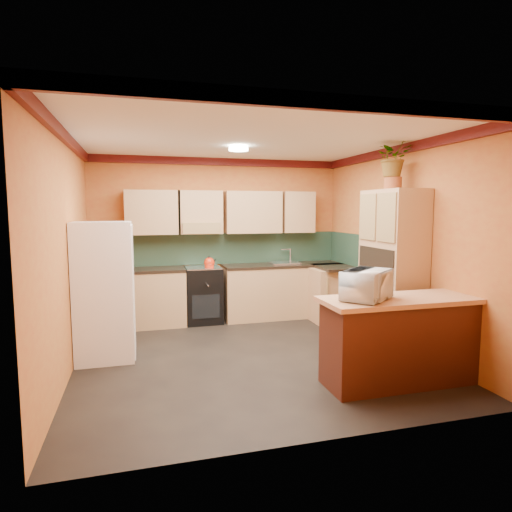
# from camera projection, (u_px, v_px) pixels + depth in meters

# --- Properties ---
(room_shell) EXTENTS (4.24, 4.24, 2.72)m
(room_shell) POSITION_uv_depth(u_px,v_px,m) (246.00, 191.00, 5.47)
(room_shell) COLOR black
(room_shell) RESTS_ON ground
(base_cabinets_back) EXTENTS (3.65, 0.60, 0.88)m
(base_cabinets_back) POSITION_uv_depth(u_px,v_px,m) (240.00, 294.00, 7.18)
(base_cabinets_back) COLOR tan
(base_cabinets_back) RESTS_ON ground
(countertop_back) EXTENTS (3.65, 0.62, 0.04)m
(countertop_back) POSITION_uv_depth(u_px,v_px,m) (240.00, 267.00, 7.13)
(countertop_back) COLOR black
(countertop_back) RESTS_ON base_cabinets_back
(stove) EXTENTS (0.58, 0.58, 0.91)m
(stove) POSITION_uv_depth(u_px,v_px,m) (203.00, 295.00, 7.01)
(stove) COLOR black
(stove) RESTS_ON ground
(kettle) EXTENTS (0.22, 0.22, 0.18)m
(kettle) POSITION_uv_depth(u_px,v_px,m) (209.00, 262.00, 6.93)
(kettle) COLOR red
(kettle) RESTS_ON stove
(sink) EXTENTS (0.48, 0.40, 0.03)m
(sink) POSITION_uv_depth(u_px,v_px,m) (284.00, 263.00, 7.33)
(sink) COLOR silver
(sink) RESTS_ON countertop_back
(base_cabinets_right) EXTENTS (0.60, 0.80, 0.88)m
(base_cabinets_right) POSITION_uv_depth(u_px,v_px,m) (335.00, 295.00, 7.09)
(base_cabinets_right) COLOR tan
(base_cabinets_right) RESTS_ON ground
(countertop_right) EXTENTS (0.62, 0.80, 0.04)m
(countertop_right) POSITION_uv_depth(u_px,v_px,m) (336.00, 267.00, 7.04)
(countertop_right) COLOR black
(countertop_right) RESTS_ON base_cabinets_right
(fridge) EXTENTS (0.68, 0.66, 1.70)m
(fridge) POSITION_uv_depth(u_px,v_px,m) (104.00, 291.00, 5.25)
(fridge) COLOR white
(fridge) RESTS_ON ground
(pantry) EXTENTS (0.48, 0.90, 2.10)m
(pantry) POSITION_uv_depth(u_px,v_px,m) (392.00, 271.00, 5.56)
(pantry) COLOR tan
(pantry) RESTS_ON ground
(fern_pot) EXTENTS (0.22, 0.22, 0.16)m
(fern_pot) POSITION_uv_depth(u_px,v_px,m) (393.00, 183.00, 5.49)
(fern_pot) COLOR brown
(fern_pot) RESTS_ON pantry
(fern) EXTENTS (0.51, 0.46, 0.50)m
(fern) POSITION_uv_depth(u_px,v_px,m) (394.00, 157.00, 5.45)
(fern) COLOR tan
(fern) RESTS_ON fern_pot
(breakfast_bar) EXTENTS (1.80, 0.55, 0.88)m
(breakfast_bar) POSITION_uv_depth(u_px,v_px,m) (407.00, 342.00, 4.56)
(breakfast_bar) COLOR #441A0F
(breakfast_bar) RESTS_ON ground
(bar_top) EXTENTS (1.90, 0.65, 0.05)m
(bar_top) POSITION_uv_depth(u_px,v_px,m) (409.00, 299.00, 4.50)
(bar_top) COLOR tan
(bar_top) RESTS_ON breakfast_bar
(microwave) EXTENTS (0.66, 0.64, 0.31)m
(microwave) POSITION_uv_depth(u_px,v_px,m) (367.00, 285.00, 4.35)
(microwave) COLOR white
(microwave) RESTS_ON bar_top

